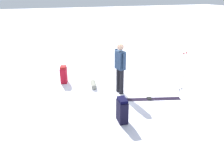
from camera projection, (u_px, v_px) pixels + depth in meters
ground_plane at (112, 93)px, 7.31m from camera, size 80.00×80.00×0.00m
skier_standing at (120, 66)px, 6.99m from camera, size 0.29×0.56×1.70m
ski_pair_near at (149, 99)px, 6.85m from camera, size 1.96×0.72×0.05m
backpack_large_dark at (122, 110)px, 5.59m from camera, size 0.25×0.39×0.67m
backpack_bright at (64, 75)px, 8.01m from camera, size 0.30×0.37×0.65m
ski_poles_planted_near at (183, 70)px, 7.17m from camera, size 0.20×0.11×1.38m
sleeping_mat_rolled at (93, 85)px, 7.72m from camera, size 0.27×0.57×0.18m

